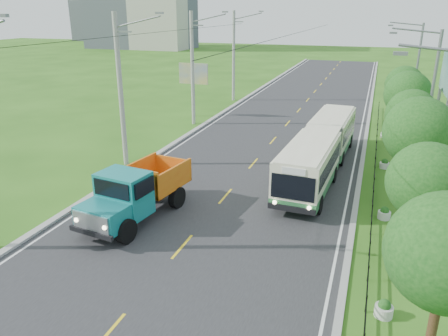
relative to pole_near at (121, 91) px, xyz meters
The scene contains 28 objects.
ground 13.24m from the pole_near, 47.45° to the right, with size 240.00×240.00×0.00m, color #2A5A15.
road 14.67m from the pole_near, 53.09° to the left, with size 14.00×120.00×0.02m, color #28282B.
curb_left 12.14m from the pole_near, 84.48° to the left, with size 0.40×120.00×0.15m, color #9E9E99.
curb_right 19.60m from the pole_near, 35.52° to the left, with size 0.30×120.00×0.10m, color #9E9E99.
edge_line_left 12.22m from the pole_near, 81.66° to the left, with size 0.12×120.00×0.00m, color silver.
edge_line_right 19.21m from the pole_near, 36.41° to the left, with size 0.12×120.00×0.00m, color silver.
centre_dash 13.23m from the pole_near, 47.45° to the right, with size 0.12×2.20×0.00m, color yellow.
railing_right 17.68m from the pole_near, 17.09° to the left, with size 0.04×40.00×0.60m, color black.
pole_near is the anchor object (origin of this frame).
pole_mid 12.00m from the pole_near, 90.00° to the left, with size 3.51×0.32×10.00m.
pole_far 24.00m from the pole_near, 90.00° to the left, with size 3.51×0.32×10.00m.
tree_front 22.26m from the pole_near, 35.36° to the right, with size 3.36×3.41×5.60m.
tree_second 19.44m from the pole_near, 20.74° to the right, with size 3.18×3.26×5.30m.
tree_third 18.17m from the pole_near, ahead, with size 3.60×3.62×6.00m.
tree_fourth 18.89m from the pole_near, 15.84° to the left, with size 3.24×3.31×5.40m.
tree_fifth 21.31m from the pole_near, 31.59° to the left, with size 3.48×3.52×5.80m.
tree_back 24.98m from the pole_near, 43.41° to the left, with size 3.30×3.36×5.50m.
streetlight_mid 19.56m from the pole_near, 14.81° to the left, with size 3.02×0.20×9.07m.
streetlight_far 26.80m from the pole_near, 45.14° to the left, with size 3.02×0.20×9.07m.
planter_front 20.70m from the pole_near, 33.12° to the right, with size 0.64×0.64×0.67m.
planter_near 17.79m from the pole_near, 10.09° to the right, with size 0.64×0.64×0.67m.
planter_mid 18.23m from the pole_near, 16.52° to the left, with size 0.64×0.64×0.67m.
planter_far 21.83m from the pole_near, 37.63° to the left, with size 0.64×0.64×0.67m.
billboard_left 15.10m from the pole_near, 94.72° to the left, with size 3.00×0.20×5.20m.
billboard_right 23.32m from the pole_near, 28.14° to the left, with size 0.24×6.00×7.30m.
apartment_far 132.40m from the pole_near, 122.87° to the left, with size 24.00×14.00×26.00m, color #B7B2A3.
bus 13.53m from the pole_near, 12.06° to the left, with size 3.27×15.32×2.94m.
dump_truck 9.28m from the pole_near, 55.22° to the right, with size 3.36×6.88×2.78m.
Camera 1 is at (7.46, -15.72, 10.11)m, focal length 35.00 mm.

